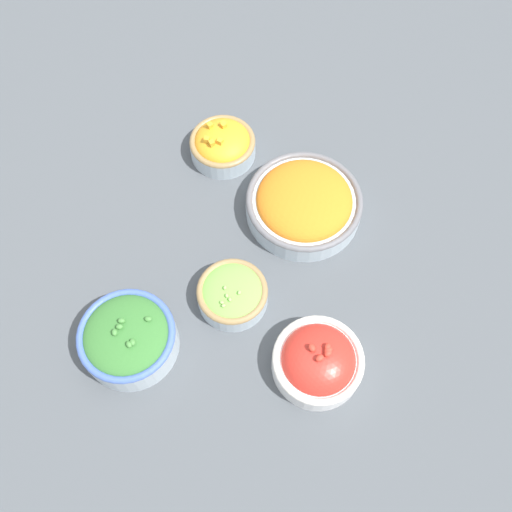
# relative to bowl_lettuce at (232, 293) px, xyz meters

# --- Properties ---
(ground_plane) EXTENTS (3.00, 3.00, 0.00)m
(ground_plane) POSITION_rel_bowl_lettuce_xyz_m (-0.08, 0.01, -0.03)
(ground_plane) COLOR #4C5156
(bowl_lettuce) EXTENTS (0.12, 0.12, 0.05)m
(bowl_lettuce) POSITION_rel_bowl_lettuce_xyz_m (0.00, 0.00, 0.00)
(bowl_lettuce) COLOR #B2C1CC
(bowl_lettuce) RESTS_ON ground_plane
(bowl_cherry_tomatoes) EXTENTS (0.14, 0.14, 0.08)m
(bowl_cherry_tomatoes) POSITION_rel_bowl_lettuce_xyz_m (0.06, 0.17, 0.00)
(bowl_cherry_tomatoes) COLOR white
(bowl_cherry_tomatoes) RESTS_ON ground_plane
(bowl_carrots) EXTENTS (0.21, 0.21, 0.07)m
(bowl_carrots) POSITION_rel_bowl_lettuce_xyz_m (-0.21, 0.06, 0.00)
(bowl_carrots) COLOR #B2C1CC
(bowl_carrots) RESTS_ON ground_plane
(bowl_squash) EXTENTS (0.12, 0.12, 0.07)m
(bowl_squash) POSITION_rel_bowl_lettuce_xyz_m (-0.28, -0.12, 0.00)
(bowl_squash) COLOR #B2C1CC
(bowl_squash) RESTS_ON ground_plane
(bowl_broccoli) EXTENTS (0.15, 0.15, 0.08)m
(bowl_broccoli) POSITION_rel_bowl_lettuce_xyz_m (0.13, -0.13, 0.01)
(bowl_broccoli) COLOR #B2C1CC
(bowl_broccoli) RESTS_ON ground_plane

